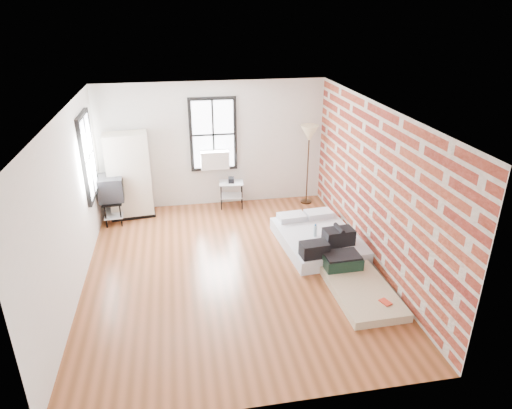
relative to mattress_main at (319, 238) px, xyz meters
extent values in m
plane|color=brown|center=(-1.75, -0.56, -0.17)|extent=(6.00, 6.00, 0.00)
cube|color=silver|center=(-1.75, 2.44, 1.23)|extent=(5.00, 0.01, 2.80)
cube|color=silver|center=(-1.75, -3.56, 1.23)|extent=(5.00, 0.01, 2.80)
cube|color=silver|center=(-4.25, -0.56, 1.23)|extent=(0.01, 6.00, 2.80)
cube|color=maroon|center=(0.75, -0.56, 1.23)|extent=(0.02, 6.00, 2.80)
cube|color=white|center=(-1.75, -0.56, 2.63)|extent=(5.00, 6.00, 0.01)
cube|color=white|center=(-1.75, 2.39, 1.48)|extent=(0.90, 0.02, 1.50)
cube|color=black|center=(-2.23, 2.41, 1.48)|extent=(0.07, 0.08, 1.64)
cube|color=black|center=(-1.26, 2.41, 1.48)|extent=(0.07, 0.08, 1.64)
cube|color=black|center=(-1.75, 2.41, 2.27)|extent=(0.90, 0.08, 0.07)
cube|color=black|center=(-1.75, 2.41, 0.70)|extent=(0.90, 0.08, 0.07)
cube|color=black|center=(-1.75, 2.38, 1.48)|extent=(0.04, 0.02, 1.50)
cube|color=black|center=(-1.75, 2.38, 1.48)|extent=(0.90, 0.02, 0.04)
cube|color=white|center=(-1.75, 2.27, 0.95)|extent=(0.62, 0.30, 0.40)
cube|color=white|center=(-4.20, 1.24, 1.48)|extent=(0.02, 0.90, 1.50)
cube|color=black|center=(-4.22, 0.76, 1.48)|extent=(0.08, 0.07, 1.64)
cube|color=black|center=(-4.22, 1.73, 1.48)|extent=(0.08, 0.07, 1.64)
cube|color=black|center=(-4.22, 1.24, 2.27)|extent=(0.08, 0.90, 0.07)
cube|color=black|center=(-4.22, 1.24, 0.70)|extent=(0.08, 0.90, 0.07)
cube|color=black|center=(-4.19, 1.24, 1.48)|extent=(0.02, 0.04, 1.50)
cube|color=black|center=(-4.19, 1.24, 1.48)|extent=(0.02, 0.90, 0.04)
cube|color=silver|center=(0.00, 0.02, -0.04)|extent=(1.54, 1.99, 0.25)
cube|color=silver|center=(-0.35, 0.74, 0.14)|extent=(0.57, 0.39, 0.12)
cube|color=silver|center=(0.24, 0.79, 0.14)|extent=(0.57, 0.39, 0.12)
cube|color=black|center=(0.24, -0.40, 0.23)|extent=(0.57, 0.36, 0.30)
cylinder|color=black|center=(0.24, -0.40, 0.40)|extent=(0.11, 0.35, 0.08)
cube|color=black|center=(-0.33, -0.75, 0.21)|extent=(0.50, 0.34, 0.26)
cylinder|color=#A3C2D2|center=(-0.09, -0.03, 0.19)|extent=(0.07, 0.07, 0.22)
cylinder|color=#1860AD|center=(-0.09, -0.03, 0.31)|extent=(0.04, 0.04, 0.03)
cube|color=beige|center=(0.20, -1.61, -0.10)|extent=(0.94, 1.74, 0.14)
cube|color=#163225|center=(0.10, -0.98, 0.07)|extent=(0.64, 0.47, 0.20)
cube|color=black|center=(0.10, -0.98, 0.19)|extent=(0.61, 0.43, 0.04)
cube|color=red|center=(0.40, -2.11, -0.02)|extent=(0.17, 0.21, 0.02)
cube|color=black|center=(-3.60, 2.09, -0.14)|extent=(0.98, 0.62, 0.06)
cube|color=beige|center=(-3.60, 2.09, 0.79)|extent=(0.94, 0.58, 1.79)
cylinder|color=black|center=(-1.65, 2.01, 0.13)|extent=(0.02, 0.02, 0.59)
cylinder|color=black|center=(-1.19, 1.96, 0.13)|extent=(0.02, 0.02, 0.59)
cylinder|color=black|center=(-1.61, 2.37, 0.13)|extent=(0.02, 0.02, 0.59)
cylinder|color=black|center=(-1.15, 2.32, 0.13)|extent=(0.02, 0.02, 0.59)
cube|color=silver|center=(-1.40, 2.16, 0.42)|extent=(0.58, 0.48, 0.02)
cube|color=silver|center=(-1.40, 2.16, 0.10)|extent=(0.55, 0.46, 0.02)
cube|color=black|center=(-1.40, 2.16, 0.49)|extent=(0.15, 0.21, 0.11)
cylinder|color=#322010|center=(0.35, 2.09, -0.15)|extent=(0.26, 0.26, 0.03)
cylinder|color=#322010|center=(0.35, 2.09, 0.65)|extent=(0.03, 0.03, 1.58)
cone|color=tan|center=(0.35, 2.09, 1.49)|extent=(0.39, 0.39, 0.35)
cylinder|color=black|center=(-4.10, 1.54, 0.09)|extent=(0.03, 0.03, 0.50)
cylinder|color=black|center=(-3.80, 1.55, 0.09)|extent=(0.03, 0.03, 0.50)
cylinder|color=black|center=(-4.13, 2.14, 0.09)|extent=(0.03, 0.03, 0.50)
cylinder|color=black|center=(-3.83, 2.15, 0.09)|extent=(0.03, 0.03, 0.50)
cube|color=black|center=(-3.97, 1.84, 0.34)|extent=(0.43, 0.74, 0.03)
cube|color=silver|center=(-3.97, 1.84, 0.04)|extent=(0.41, 0.72, 0.02)
cube|color=black|center=(-3.97, 1.84, 0.60)|extent=(0.53, 0.60, 0.50)
cube|color=black|center=(-3.72, 1.85, 0.60)|extent=(0.04, 0.48, 0.40)
camera|label=1|loc=(-2.54, -7.38, 4.13)|focal=32.00mm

